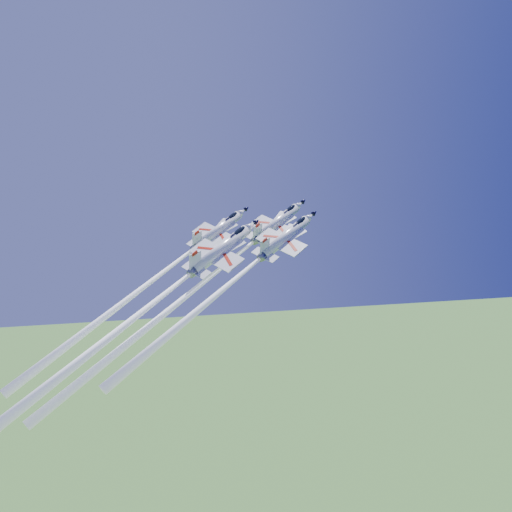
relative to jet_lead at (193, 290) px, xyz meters
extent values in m
cylinder|color=silver|center=(15.61, 7.59, 9.57)|extent=(5.12, 6.67, 9.78)
cone|color=silver|center=(20.38, 9.91, 12.50)|extent=(2.70, 2.79, 2.77)
cone|color=black|center=(21.49, 10.45, 13.19)|extent=(1.36, 1.40, 1.39)
cone|color=slate|center=(11.21, 5.45, 6.87)|extent=(2.43, 2.35, 1.98)
ellipsoid|color=black|center=(18.53, 8.82, 11.97)|extent=(2.69, 2.09, 2.12)
cube|color=black|center=(17.46, 8.23, 11.53)|extent=(0.90, 0.60, 0.71)
cube|color=silver|center=(14.86, 7.30, 8.90)|extent=(7.15, 7.98, 3.80)
cube|color=silver|center=(16.62, 9.28, 10.65)|extent=(2.78, 1.97, 1.67)
cube|color=silver|center=(17.79, 7.57, 10.11)|extent=(2.78, 1.97, 1.67)
cube|color=silver|center=(11.87, 5.80, 7.19)|extent=(3.81, 4.35, 2.03)
cube|color=silver|center=(11.66, 5.25, 8.50)|extent=(2.42, 2.07, 3.17)
cube|color=#A31508|center=(11.53, 4.81, 9.59)|extent=(1.03, 0.73, 0.93)
cube|color=black|center=(15.84, 7.96, 8.92)|extent=(7.01, 3.69, 4.33)
sphere|color=white|center=(11.04, 5.37, 6.77)|extent=(0.94, 0.96, 0.91)
cone|color=white|center=(-6.44, -3.13, -3.96)|extent=(14.97, 22.55, 38.62)
cylinder|color=silver|center=(5.73, 10.74, 8.19)|extent=(5.14, 6.69, 9.81)
cone|color=silver|center=(10.52, 13.07, 11.13)|extent=(2.71, 2.80, 2.78)
cone|color=black|center=(11.63, 13.61, 11.81)|extent=(1.37, 1.41, 1.40)
cone|color=slate|center=(1.31, 8.59, 5.48)|extent=(2.44, 2.36, 1.99)
ellipsoid|color=black|center=(8.66, 11.97, 10.59)|extent=(2.70, 2.09, 2.12)
cube|color=black|center=(7.58, 11.38, 10.15)|extent=(0.90, 0.60, 0.71)
cube|color=silver|center=(4.98, 10.45, 7.51)|extent=(7.17, 8.01, 3.81)
cube|color=silver|center=(6.75, 12.43, 9.27)|extent=(2.79, 1.98, 1.68)
cube|color=silver|center=(7.91, 10.72, 8.72)|extent=(2.79, 1.98, 1.68)
cube|color=silver|center=(1.98, 8.94, 5.80)|extent=(3.83, 4.36, 2.03)
cube|color=silver|center=(1.77, 8.39, 7.11)|extent=(2.43, 2.07, 3.18)
cube|color=#A31508|center=(1.64, 7.95, 8.20)|extent=(1.03, 0.73, 0.93)
cube|color=black|center=(5.96, 11.11, 7.53)|extent=(7.03, 3.70, 4.35)
sphere|color=white|center=(1.14, 8.51, 5.37)|extent=(0.94, 0.96, 0.92)
cone|color=white|center=(-13.33, 1.47, -3.51)|extent=(12.77, 19.01, 32.21)
cylinder|color=silver|center=(15.26, 0.76, 7.94)|extent=(5.25, 6.83, 10.03)
cone|color=silver|center=(20.16, 3.14, 10.94)|extent=(2.77, 2.86, 2.84)
cone|color=black|center=(21.29, 3.69, 11.64)|extent=(1.40, 1.44, 1.43)
cone|color=slate|center=(10.75, -1.44, 5.17)|extent=(2.49, 2.41, 2.03)
ellipsoid|color=black|center=(18.26, 2.02, 10.40)|extent=(2.76, 2.14, 2.17)
cube|color=black|center=(17.16, 1.41, 9.95)|extent=(0.92, 0.62, 0.73)
cube|color=silver|center=(14.50, 0.46, 7.25)|extent=(7.33, 8.19, 3.89)
cube|color=silver|center=(16.30, 2.48, 9.04)|extent=(2.85, 2.02, 1.72)
cube|color=silver|center=(17.49, 0.74, 8.49)|extent=(2.85, 2.02, 1.72)
cube|color=silver|center=(11.43, -1.08, 5.50)|extent=(3.91, 4.45, 2.08)
cube|color=silver|center=(11.22, -1.65, 6.83)|extent=(2.48, 2.12, 3.25)
cube|color=#A31508|center=(11.08, -2.09, 7.95)|extent=(1.05, 0.75, 0.95)
cube|color=black|center=(15.50, 1.13, 7.26)|extent=(7.18, 3.78, 4.44)
sphere|color=white|center=(10.58, -1.52, 5.06)|extent=(0.96, 0.98, 0.94)
cone|color=white|center=(-1.58, -7.44, -2.40)|extent=(11.12, 16.34, 27.34)
cylinder|color=silver|center=(4.97, 2.88, 5.94)|extent=(5.95, 7.74, 11.36)
cone|color=silver|center=(10.51, 5.58, 9.35)|extent=(3.14, 3.24, 3.22)
cone|color=black|center=(11.80, 6.20, 10.14)|extent=(1.58, 1.63, 1.62)
cone|color=slate|center=(-0.15, 0.40, 2.80)|extent=(2.82, 2.73, 2.30)
ellipsoid|color=black|center=(8.36, 4.31, 8.73)|extent=(3.13, 2.42, 2.46)
cube|color=black|center=(7.11, 3.62, 8.22)|extent=(1.04, 0.70, 0.82)
cube|color=silver|center=(4.10, 2.54, 5.16)|extent=(8.30, 9.27, 4.41)
cube|color=silver|center=(6.14, 4.84, 7.19)|extent=(3.23, 2.29, 1.94)
cube|color=silver|center=(7.49, 2.86, 6.56)|extent=(3.23, 2.29, 1.94)
cube|color=silver|center=(0.62, 0.80, 3.18)|extent=(4.43, 5.05, 2.35)
cube|color=silver|center=(0.39, 0.16, 4.69)|extent=(2.81, 2.40, 3.68)
cube|color=#A31508|center=(0.23, -0.35, 5.96)|extent=(1.19, 0.85, 1.08)
cube|color=black|center=(5.23, 3.30, 5.18)|extent=(8.14, 4.29, 5.03)
sphere|color=white|center=(-0.34, 0.30, 2.68)|extent=(1.09, 1.11, 1.06)
cone|color=white|center=(-15.10, -6.88, -6.38)|extent=(13.32, 19.67, 33.06)
camera|label=1|loc=(-10.08, -88.19, 19.86)|focal=40.00mm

